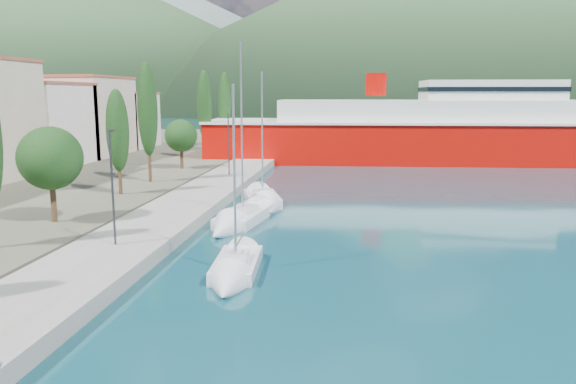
# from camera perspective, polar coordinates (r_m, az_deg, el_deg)

# --- Properties ---
(ground) EXTENTS (1400.00, 1400.00, 0.00)m
(ground) POSITION_cam_1_polar(r_m,az_deg,el_deg) (135.64, 5.60, 6.20)
(ground) COLOR #114550
(quay) EXTENTS (5.00, 88.00, 0.80)m
(quay) POSITION_cam_1_polar(r_m,az_deg,el_deg) (43.99, -9.74, -1.06)
(quay) COLOR gray
(quay) RESTS_ON ground
(hills_far) EXTENTS (1480.00, 900.00, 180.00)m
(hills_far) POSITION_cam_1_polar(r_m,az_deg,el_deg) (651.87, 19.77, 15.40)
(hills_far) COLOR slate
(hills_far) RESTS_ON ground
(hills_near) EXTENTS (1010.00, 520.00, 115.00)m
(hills_near) POSITION_cam_1_polar(r_m,az_deg,el_deg) (401.18, 21.46, 15.04)
(hills_near) COLOR #32512F
(hills_near) RESTS_ON ground
(tree_row) EXTENTS (3.95, 63.67, 11.07)m
(tree_row) POSITION_cam_1_polar(r_m,az_deg,el_deg) (50.26, -15.13, 6.39)
(tree_row) COLOR #47301E
(tree_row) RESTS_ON land_strip
(lamp_posts) EXTENTS (0.15, 46.39, 6.06)m
(lamp_posts) POSITION_cam_1_polar(r_m,az_deg,el_deg) (32.84, -15.64, 1.53)
(lamp_posts) COLOR #2D2D33
(lamp_posts) RESTS_ON quay
(sailboat_near) EXTENTS (2.54, 7.05, 9.94)m
(sailboat_near) POSITION_cam_1_polar(r_m,az_deg,el_deg) (26.62, -5.74, -8.50)
(sailboat_near) COLOR silver
(sailboat_near) RESTS_ON ground
(sailboat_mid) EXTENTS (3.60, 9.26, 12.97)m
(sailboat_mid) POSITION_cam_1_polar(r_m,az_deg,el_deg) (36.99, -5.52, -3.18)
(sailboat_mid) COLOR silver
(sailboat_mid) RESTS_ON ground
(sailboat_far) EXTENTS (4.59, 8.10, 11.35)m
(sailboat_far) POSITION_cam_1_polar(r_m,az_deg,el_deg) (43.19, -2.33, -1.24)
(sailboat_far) COLOR silver
(sailboat_far) RESTS_ON ground
(ferry) EXTENTS (60.64, 15.84, 11.93)m
(ferry) POSITION_cam_1_polar(r_m,az_deg,el_deg) (75.77, 15.26, 5.76)
(ferry) COLOR #B70904
(ferry) RESTS_ON ground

